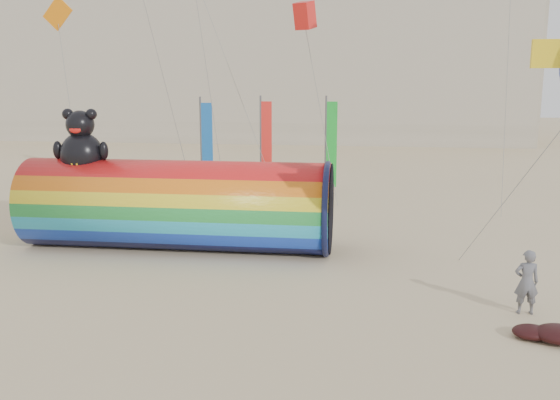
# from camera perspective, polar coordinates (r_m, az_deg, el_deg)

# --- Properties ---
(ground) EXTENTS (160.00, 160.00, 0.00)m
(ground) POSITION_cam_1_polar(r_m,az_deg,el_deg) (18.87, -2.13, -8.02)
(ground) COLOR #CCB58C
(ground) RESTS_ON ground
(hotel_building) EXTENTS (60.40, 15.40, 20.60)m
(hotel_building) POSITION_cam_1_polar(r_m,az_deg,el_deg) (65.37, -5.95, 14.88)
(hotel_building) COLOR #B7AD99
(hotel_building) RESTS_ON ground
(windsock_assembly) EXTENTS (11.17, 3.40, 5.15)m
(windsock_assembly) POSITION_cam_1_polar(r_m,az_deg,el_deg) (22.94, -9.43, -0.23)
(windsock_assembly) COLOR red
(windsock_assembly) RESTS_ON ground
(kite_handler) EXTENTS (0.66, 0.45, 1.76)m
(kite_handler) POSITION_cam_1_polar(r_m,az_deg,el_deg) (17.88, 21.62, -6.99)
(kite_handler) COLOR slate
(kite_handler) RESTS_ON ground
(festival_banners) EXTENTS (6.77, 2.37, 5.20)m
(festival_banners) POSITION_cam_1_polar(r_m,az_deg,el_deg) (32.49, -1.12, 4.97)
(festival_banners) COLOR #59595E
(festival_banners) RESTS_ON ground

